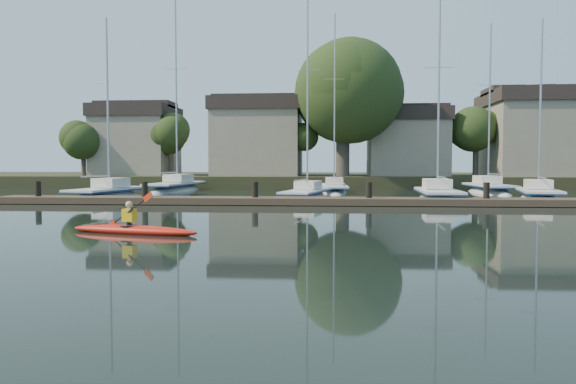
# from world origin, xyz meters

# --- Properties ---
(ground) EXTENTS (160.00, 160.00, 0.00)m
(ground) POSITION_xyz_m (0.00, 0.00, 0.00)
(ground) COLOR black
(ground) RESTS_ON ground
(kayak) EXTENTS (4.45, 1.62, 1.42)m
(kayak) POSITION_xyz_m (-5.11, 1.47, 0.17)
(kayak) COLOR red
(kayak) RESTS_ON ground
(dock) EXTENTS (34.00, 2.00, 1.80)m
(dock) POSITION_xyz_m (0.00, 14.00, 0.20)
(dock) COLOR #4C3A2B
(dock) RESTS_ON ground
(sailboat_0) EXTENTS (3.40, 8.11, 12.48)m
(sailboat_0) POSITION_xyz_m (-12.82, 18.17, -0.20)
(sailboat_0) COLOR silver
(sailboat_0) RESTS_ON ground
(sailboat_2) EXTENTS (3.42, 8.35, 13.48)m
(sailboat_2) POSITION_xyz_m (-0.49, 18.67, -0.17)
(sailboat_2) COLOR silver
(sailboat_2) RESTS_ON ground
(sailboat_3) EXTENTS (2.57, 8.46, 13.50)m
(sailboat_3) POSITION_xyz_m (7.27, 17.93, -0.20)
(sailboat_3) COLOR silver
(sailboat_3) RESTS_ON ground
(sailboat_4) EXTENTS (3.52, 7.35, 12.01)m
(sailboat_4) POSITION_xyz_m (13.35, 18.88, -0.19)
(sailboat_4) COLOR silver
(sailboat_4) RESTS_ON ground
(sailboat_5) EXTENTS (3.29, 10.03, 16.30)m
(sailboat_5) POSITION_xyz_m (-11.08, 27.32, -0.20)
(sailboat_5) COLOR silver
(sailboat_5) RESTS_ON ground
(sailboat_6) EXTENTS (2.13, 9.15, 14.47)m
(sailboat_6) POSITION_xyz_m (1.23, 26.57, -0.17)
(sailboat_6) COLOR silver
(sailboat_6) RESTS_ON ground
(sailboat_7) EXTENTS (2.51, 8.52, 13.62)m
(sailboat_7) POSITION_xyz_m (12.46, 26.29, -0.20)
(sailboat_7) COLOR silver
(sailboat_7) RESTS_ON ground
(shore) EXTENTS (90.00, 25.25, 12.75)m
(shore) POSITION_xyz_m (1.61, 40.29, 3.23)
(shore) COLOR #25341A
(shore) RESTS_ON ground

